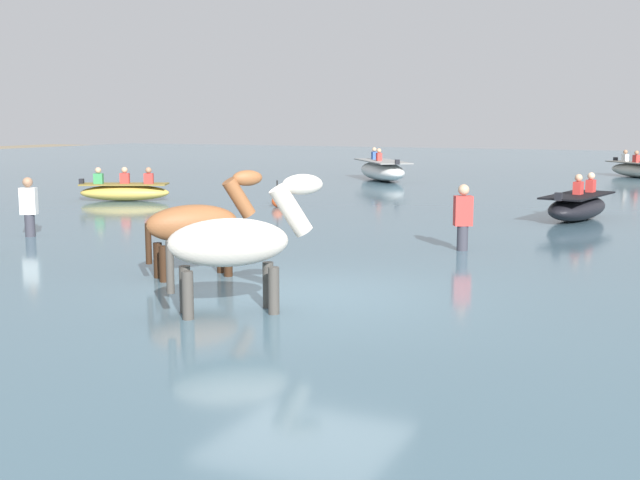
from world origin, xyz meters
The scene contains 11 objects.
ground_plane centered at (0.00, 0.00, 0.00)m, with size 120.00×120.00×0.00m, color #84755B.
water_surface centered at (0.00, 10.00, 0.21)m, with size 90.00×90.00×0.42m, color #476675.
horse_lead_chestnut centered at (-2.08, 0.57, 1.19)m, with size 1.44×1.62×2.01m.
horse_trailing_pinto centered at (-0.40, -1.18, 1.25)m, with size 1.72×1.49×2.12m.
boat_mid_outer centered at (2.28, 10.13, 0.74)m, with size 1.55×2.92×1.08m.
boat_near_port centered at (2.79, 25.70, 0.75)m, with size 2.78×3.05×1.09m.
boat_mid_channel centered at (-6.15, 19.83, 0.81)m, with size 3.47×4.06×1.24m.
boat_far_offshore centered at (-10.30, 9.35, 0.70)m, with size 2.70×1.86×0.98m.
person_onlooker_right centered at (-7.47, 2.70, 0.87)m, with size 0.37×0.32×1.63m.
person_spectator_far centered at (0.94, 4.60, 0.87)m, with size 0.38×0.33×1.63m.
channel_buoy centered at (-5.46, 9.68, 0.59)m, with size 0.31×0.31×0.72m.
Camera 1 is at (4.52, -9.51, 2.79)m, focal length 45.01 mm.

